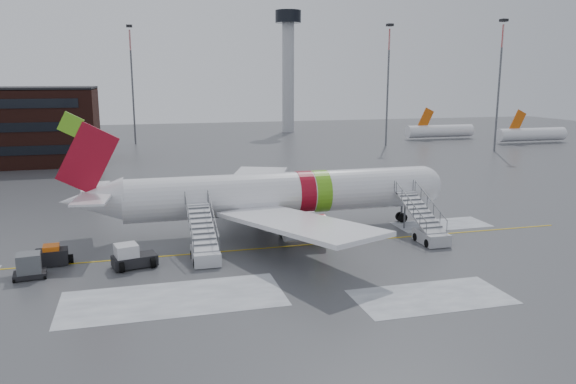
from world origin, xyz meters
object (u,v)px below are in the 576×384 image
object	(u,v)px
airstair_fwd	(427,229)
uld_container	(29,267)
airliner	(272,195)
baggage_tractor	(52,257)
airstair_aft	(204,246)
pushback_tug	(132,257)

from	to	relation	value
airstair_fwd	uld_container	distance (m)	31.45
airliner	baggage_tractor	world-z (taller)	airliner
uld_container	baggage_tractor	size ratio (longest dim) A/B	0.77
airstair_aft	uld_container	bearing A→B (deg)	-175.78
airstair_fwd	airstair_aft	world-z (taller)	same
baggage_tractor	airstair_aft	bearing A→B (deg)	-8.31
airstair_aft	pushback_tug	size ratio (longest dim) A/B	2.23
airliner	baggage_tractor	xyz separation A→B (m)	(-18.18, -4.90, -2.76)
airstair_aft	baggage_tractor	size ratio (longest dim) A/B	2.55
airstair_fwd	baggage_tractor	size ratio (longest dim) A/B	2.55
airstair_fwd	airstair_aft	bearing A→B (deg)	180.00
airstair_fwd	baggage_tractor	xyz separation A→B (m)	(-30.29, 1.64, -0.41)
airstair_fwd	airstair_aft	distance (m)	19.10
airstair_aft	pushback_tug	xyz separation A→B (m)	(-5.41, -0.46, -0.27)
airstair_aft	uld_container	distance (m)	12.37
airstair_aft	airliner	bearing A→B (deg)	43.08
baggage_tractor	airstair_fwd	bearing A→B (deg)	-3.09
airstair_fwd	pushback_tug	world-z (taller)	airstair_fwd
uld_container	baggage_tractor	bearing A→B (deg)	65.80
airliner	airstair_fwd	xyz separation A→B (m)	(12.11, -6.54, -2.35)
airstair_fwd	baggage_tractor	world-z (taller)	airstair_fwd
airstair_aft	baggage_tractor	xyz separation A→B (m)	(-11.19, 1.64, -0.41)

